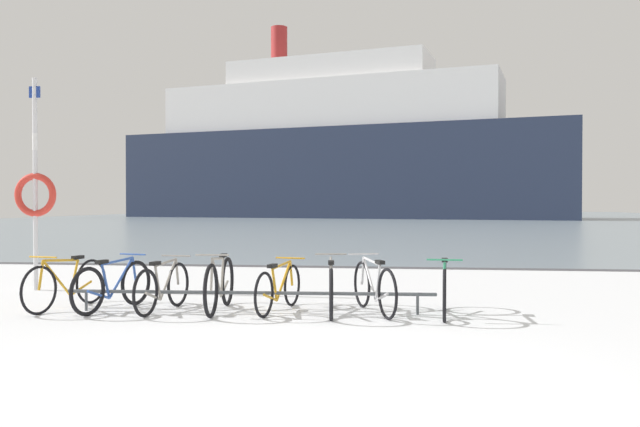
{
  "coord_description": "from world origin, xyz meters",
  "views": [
    {
      "loc": [
        0.94,
        -5.53,
        1.54
      ],
      "look_at": [
        -0.61,
        7.14,
        1.34
      ],
      "focal_mm": 36.31,
      "sensor_mm": 36.0,
      "label": 1
    }
  ],
  "objects_px": {
    "bicycle_5": "(331,287)",
    "bicycle_2": "(163,287)",
    "bicycle_4": "(279,288)",
    "rescue_post": "(35,190)",
    "bicycle_0": "(66,284)",
    "bicycle_6": "(374,287)",
    "bicycle_7": "(445,289)",
    "ferry_ship": "(337,152)",
    "bicycle_3": "(220,285)",
    "bicycle_1": "(113,286)"
  },
  "relations": [
    {
      "from": "bicycle_1",
      "to": "rescue_post",
      "type": "xyz_separation_m",
      "value": [
        -2.32,
        1.91,
        1.43
      ]
    },
    {
      "from": "bicycle_2",
      "to": "bicycle_4",
      "type": "bearing_deg",
      "value": 6.61
    },
    {
      "from": "bicycle_4",
      "to": "bicycle_7",
      "type": "xyz_separation_m",
      "value": [
        2.31,
        -0.06,
        0.03
      ]
    },
    {
      "from": "bicycle_0",
      "to": "bicycle_4",
      "type": "distance_m",
      "value": 3.12
    },
    {
      "from": "bicycle_0",
      "to": "bicycle_5",
      "type": "height_order",
      "value": "same"
    },
    {
      "from": "bicycle_3",
      "to": "bicycle_6",
      "type": "relative_size",
      "value": 1.09
    },
    {
      "from": "bicycle_7",
      "to": "rescue_post",
      "type": "height_order",
      "value": "rescue_post"
    },
    {
      "from": "ferry_ship",
      "to": "bicycle_2",
      "type": "bearing_deg",
      "value": -86.79
    },
    {
      "from": "bicycle_1",
      "to": "bicycle_2",
      "type": "bearing_deg",
      "value": -1.43
    },
    {
      "from": "bicycle_2",
      "to": "bicycle_5",
      "type": "distance_m",
      "value": 2.4
    },
    {
      "from": "bicycle_6",
      "to": "bicycle_2",
      "type": "bearing_deg",
      "value": -175.73
    },
    {
      "from": "bicycle_3",
      "to": "bicycle_6",
      "type": "xyz_separation_m",
      "value": [
        2.19,
        0.11,
        -0.02
      ]
    },
    {
      "from": "bicycle_1",
      "to": "bicycle_7",
      "type": "xyz_separation_m",
      "value": [
        4.71,
        0.11,
        0.01
      ]
    },
    {
      "from": "bicycle_0",
      "to": "ferry_ship",
      "type": "distance_m",
      "value": 62.97
    },
    {
      "from": "rescue_post",
      "to": "ferry_ship",
      "type": "height_order",
      "value": "ferry_ship"
    },
    {
      "from": "bicycle_2",
      "to": "bicycle_5",
      "type": "height_order",
      "value": "bicycle_5"
    },
    {
      "from": "bicycle_2",
      "to": "ferry_ship",
      "type": "distance_m",
      "value": 63.08
    },
    {
      "from": "bicycle_6",
      "to": "ferry_ship",
      "type": "relative_size",
      "value": 0.03
    },
    {
      "from": "bicycle_0",
      "to": "bicycle_4",
      "type": "height_order",
      "value": "bicycle_0"
    },
    {
      "from": "ferry_ship",
      "to": "bicycle_4",
      "type": "bearing_deg",
      "value": -85.28
    },
    {
      "from": "bicycle_7",
      "to": "bicycle_3",
      "type": "bearing_deg",
      "value": -179.73
    },
    {
      "from": "bicycle_5",
      "to": "bicycle_3",
      "type": "bearing_deg",
      "value": -179.37
    },
    {
      "from": "bicycle_6",
      "to": "bicycle_7",
      "type": "relative_size",
      "value": 0.96
    },
    {
      "from": "ferry_ship",
      "to": "bicycle_3",
      "type": "bearing_deg",
      "value": -86.06
    },
    {
      "from": "bicycle_5",
      "to": "rescue_post",
      "type": "bearing_deg",
      "value": 161.8
    },
    {
      "from": "bicycle_1",
      "to": "bicycle_3",
      "type": "xyz_separation_m",
      "value": [
        1.55,
        0.09,
        0.03
      ]
    },
    {
      "from": "bicycle_5",
      "to": "bicycle_0",
      "type": "bearing_deg",
      "value": -178.73
    },
    {
      "from": "bicycle_3",
      "to": "bicycle_5",
      "type": "distance_m",
      "value": 1.59
    },
    {
      "from": "bicycle_4",
      "to": "bicycle_2",
      "type": "bearing_deg",
      "value": -173.39
    },
    {
      "from": "rescue_post",
      "to": "ferry_ship",
      "type": "distance_m",
      "value": 60.92
    },
    {
      "from": "bicycle_5",
      "to": "bicycle_2",
      "type": "bearing_deg",
      "value": -176.94
    },
    {
      "from": "bicycle_2",
      "to": "rescue_post",
      "type": "xyz_separation_m",
      "value": [
        -3.07,
        1.92,
        1.43
      ]
    },
    {
      "from": "bicycle_0",
      "to": "bicycle_2",
      "type": "distance_m",
      "value": 1.48
    },
    {
      "from": "bicycle_3",
      "to": "bicycle_4",
      "type": "xyz_separation_m",
      "value": [
        0.84,
        0.08,
        -0.04
      ]
    },
    {
      "from": "bicycle_6",
      "to": "ferry_ship",
      "type": "xyz_separation_m",
      "value": [
        -6.5,
        62.37,
        6.92
      ]
    },
    {
      "from": "bicycle_0",
      "to": "rescue_post",
      "type": "xyz_separation_m",
      "value": [
        -1.59,
        1.88,
        1.41
      ]
    },
    {
      "from": "bicycle_3",
      "to": "bicycle_7",
      "type": "bearing_deg",
      "value": 0.27
    },
    {
      "from": "bicycle_4",
      "to": "bicycle_7",
      "type": "bearing_deg",
      "value": -1.6
    },
    {
      "from": "bicycle_3",
      "to": "bicycle_0",
      "type": "bearing_deg",
      "value": -178.28
    },
    {
      "from": "bicycle_2",
      "to": "bicycle_6",
      "type": "bearing_deg",
      "value": 4.27
    },
    {
      "from": "bicycle_1",
      "to": "bicycle_5",
      "type": "xyz_separation_m",
      "value": [
        3.14,
        0.11,
        0.01
      ]
    },
    {
      "from": "bicycle_7",
      "to": "bicycle_6",
      "type": "bearing_deg",
      "value": 174.23
    },
    {
      "from": "bicycle_0",
      "to": "rescue_post",
      "type": "relative_size",
      "value": 0.46
    },
    {
      "from": "bicycle_1",
      "to": "bicycle_4",
      "type": "distance_m",
      "value": 2.4
    },
    {
      "from": "bicycle_3",
      "to": "ferry_ship",
      "type": "relative_size",
      "value": 0.04
    },
    {
      "from": "bicycle_7",
      "to": "rescue_post",
      "type": "xyz_separation_m",
      "value": [
        -7.03,
        1.8,
        1.41
      ]
    },
    {
      "from": "bicycle_1",
      "to": "bicycle_6",
      "type": "relative_size",
      "value": 1.02
    },
    {
      "from": "bicycle_5",
      "to": "bicycle_7",
      "type": "relative_size",
      "value": 1.05
    },
    {
      "from": "bicycle_1",
      "to": "bicycle_5",
      "type": "height_order",
      "value": "bicycle_5"
    },
    {
      "from": "bicycle_4",
      "to": "rescue_post",
      "type": "distance_m",
      "value": 5.23
    }
  ]
}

